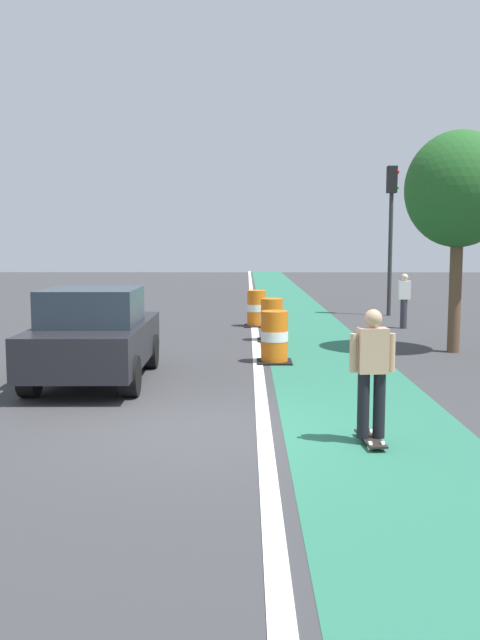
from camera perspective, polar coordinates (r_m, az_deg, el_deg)
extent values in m
plane|color=#38383A|center=(9.17, -3.66, -9.26)|extent=(100.00, 100.00, 0.00)
cube|color=#286B51|center=(21.02, 5.31, -0.33)|extent=(2.50, 80.00, 0.01)
cube|color=silver|center=(20.95, 1.21, -0.32)|extent=(0.20, 80.00, 0.01)
cube|color=black|center=(8.69, 10.97, -9.81)|extent=(0.29, 0.82, 0.02)
cylinder|color=silver|center=(8.47, 11.95, -10.34)|extent=(0.05, 0.11, 0.11)
cylinder|color=silver|center=(8.43, 10.93, -10.40)|extent=(0.05, 0.11, 0.11)
cylinder|color=silver|center=(8.95, 11.01, -9.40)|extent=(0.05, 0.11, 0.11)
cylinder|color=silver|center=(8.91, 10.04, -9.45)|extent=(0.05, 0.11, 0.11)
cylinder|color=black|center=(8.61, 11.68, -7.07)|extent=(0.15, 0.15, 0.82)
cylinder|color=black|center=(8.56, 10.38, -7.13)|extent=(0.15, 0.15, 0.82)
cube|color=tan|center=(8.45, 11.13, -2.54)|extent=(0.38, 0.25, 0.56)
cylinder|color=tan|center=(8.52, 12.69, -2.70)|extent=(0.09, 0.09, 0.48)
cylinder|color=tan|center=(8.39, 9.55, -2.76)|extent=(0.09, 0.09, 0.48)
sphere|color=tan|center=(8.39, 11.19, 0.15)|extent=(0.22, 0.22, 0.22)
cube|color=black|center=(12.48, -12.11, -1.90)|extent=(1.90, 4.13, 0.72)
cube|color=#232D38|center=(12.15, -12.43, 1.11)|extent=(1.64, 1.75, 0.64)
cylinder|color=black|center=(13.94, -14.31, -2.58)|extent=(0.29, 0.68, 0.68)
cylinder|color=black|center=(13.63, -7.61, -2.63)|extent=(0.29, 0.68, 0.68)
cylinder|color=black|center=(11.53, -17.37, -4.55)|extent=(0.29, 0.68, 0.68)
cylinder|color=black|center=(11.16, -9.27, -4.70)|extent=(0.29, 0.68, 0.68)
cylinder|color=orange|center=(14.14, 2.93, -2.62)|extent=(0.56, 0.56, 0.42)
cylinder|color=white|center=(14.10, 2.93, -1.36)|extent=(0.57, 0.57, 0.21)
cylinder|color=orange|center=(14.06, 2.94, -0.09)|extent=(0.56, 0.56, 0.42)
cube|color=black|center=(14.18, 2.92, -3.54)|extent=(0.73, 0.73, 0.04)
cylinder|color=orange|center=(17.30, 2.70, -0.95)|extent=(0.56, 0.56, 0.42)
cylinder|color=white|center=(17.26, 2.70, 0.08)|extent=(0.57, 0.57, 0.21)
cylinder|color=orange|center=(17.23, 2.71, 1.13)|extent=(0.56, 0.56, 0.42)
cube|color=black|center=(17.33, 2.69, -1.71)|extent=(0.73, 0.73, 0.04)
cylinder|color=orange|center=(20.30, 1.41, 0.15)|extent=(0.56, 0.56, 0.42)
cylinder|color=white|center=(20.26, 1.41, 1.04)|extent=(0.57, 0.57, 0.21)
cylinder|color=orange|center=(20.24, 1.41, 1.93)|extent=(0.56, 0.56, 0.42)
cube|color=black|center=(20.32, 1.40, -0.49)|extent=(0.73, 0.73, 0.04)
cylinder|color=#2D2D2D|center=(23.87, 12.57, 5.40)|extent=(0.14, 0.14, 4.20)
cube|color=black|center=(23.96, 12.72, 11.51)|extent=(0.32, 0.32, 0.90)
sphere|color=red|center=(24.02, 13.14, 12.11)|extent=(0.16, 0.16, 0.16)
sphere|color=green|center=(23.97, 13.11, 10.87)|extent=(0.16, 0.16, 0.16)
cylinder|color=#33333D|center=(20.40, 13.66, 0.51)|extent=(0.20, 0.20, 0.86)
cube|color=white|center=(20.34, 13.72, 2.47)|extent=(0.34, 0.20, 0.54)
sphere|color=beige|center=(20.32, 13.74, 3.54)|extent=(0.20, 0.20, 0.20)
cylinder|color=brown|center=(16.14, 17.71, 1.96)|extent=(0.28, 0.28, 2.60)
ellipsoid|color=#235B23|center=(16.14, 18.01, 10.48)|extent=(2.40, 2.40, 2.60)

